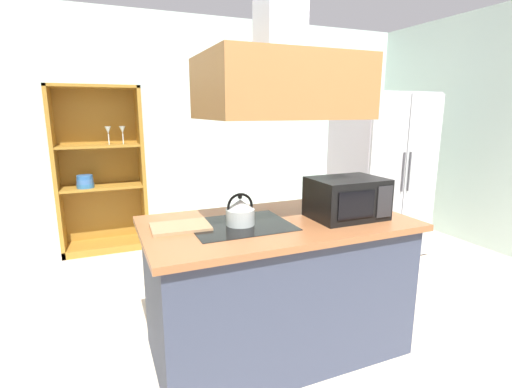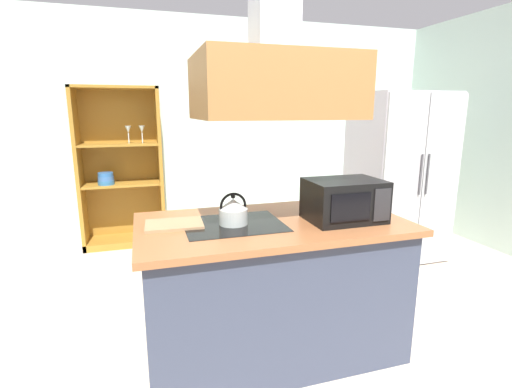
# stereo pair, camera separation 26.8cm
# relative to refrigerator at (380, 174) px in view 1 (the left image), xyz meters

# --- Properties ---
(ground_plane) EXTENTS (7.80, 7.80, 0.00)m
(ground_plane) POSITION_rel_refrigerator_xyz_m (-1.72, -1.51, -0.88)
(ground_plane) COLOR beige
(wall_back) EXTENTS (6.00, 0.12, 2.70)m
(wall_back) POSITION_rel_refrigerator_xyz_m (-1.72, 1.49, 0.47)
(wall_back) COLOR silver
(wall_back) RESTS_ON ground
(kitchen_island) EXTENTS (1.68, 0.91, 0.90)m
(kitchen_island) POSITION_rel_refrigerator_xyz_m (-1.86, -1.22, -0.43)
(kitchen_island) COLOR #353D51
(kitchen_island) RESTS_ON ground
(range_hood) EXTENTS (0.90, 0.70, 1.17)m
(range_hood) POSITION_rel_refrigerator_xyz_m (-1.86, -1.22, 0.93)
(range_hood) COLOR #9A6737
(refrigerator) EXTENTS (0.90, 0.78, 1.77)m
(refrigerator) POSITION_rel_refrigerator_xyz_m (0.00, 0.00, 0.00)
(refrigerator) COLOR #BEB6C2
(refrigerator) RESTS_ON ground
(dish_cabinet) EXTENTS (0.93, 0.40, 1.85)m
(dish_cabinet) POSITION_rel_refrigerator_xyz_m (-2.87, 1.27, -0.06)
(dish_cabinet) COLOR #A17126
(dish_cabinet) RESTS_ON ground
(kettle) EXTENTS (0.18, 0.18, 0.20)m
(kettle) POSITION_rel_refrigerator_xyz_m (-2.12, -1.22, 0.10)
(kettle) COLOR #AEB9B7
(kettle) RESTS_ON kitchen_island
(cutting_board) EXTENTS (0.35, 0.26, 0.02)m
(cutting_board) POSITION_rel_refrigerator_xyz_m (-2.46, -1.15, 0.03)
(cutting_board) COLOR #A57E56
(cutting_board) RESTS_ON kitchen_island
(microwave) EXTENTS (0.46, 0.35, 0.26)m
(microwave) POSITION_rel_refrigerator_xyz_m (-1.42, -1.34, 0.15)
(microwave) COLOR black
(microwave) RESTS_ON kitchen_island
(wine_glass_on_counter) EXTENTS (0.08, 0.08, 0.21)m
(wine_glass_on_counter) POSITION_rel_refrigerator_xyz_m (-1.16, -0.96, 0.17)
(wine_glass_on_counter) COLOR silver
(wine_glass_on_counter) RESTS_ON kitchen_island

